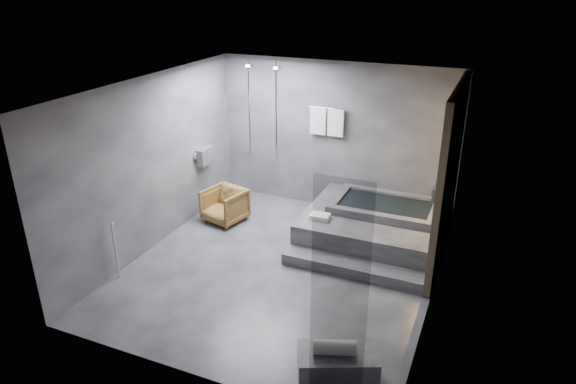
% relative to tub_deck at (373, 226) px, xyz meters
% --- Properties ---
extents(room, '(5.00, 5.04, 2.82)m').
position_rel_tub_deck_xyz_m(room, '(-0.65, -1.21, 1.48)').
color(room, '#2E2E31').
rests_on(room, ground).
extents(tub_deck, '(2.20, 2.00, 0.50)m').
position_rel_tub_deck_xyz_m(tub_deck, '(0.00, 0.00, 0.00)').
color(tub_deck, '#333336').
rests_on(tub_deck, ground).
extents(tub_step, '(2.20, 0.36, 0.18)m').
position_rel_tub_deck_xyz_m(tub_step, '(0.00, -1.18, -0.16)').
color(tub_step, '#333336').
rests_on(tub_step, ground).
extents(concrete_bench, '(0.99, 0.79, 0.39)m').
position_rel_tub_deck_xyz_m(concrete_bench, '(0.47, -3.40, -0.05)').
color(concrete_bench, '#343437').
rests_on(concrete_bench, ground).
extents(driftwood_chair, '(0.81, 0.82, 0.62)m').
position_rel_tub_deck_xyz_m(driftwood_chair, '(-2.67, -0.35, 0.06)').
color(driftwood_chair, '#4A2D12').
rests_on(driftwood_chair, ground).
extents(rolled_towel, '(0.49, 0.31, 0.17)m').
position_rel_tub_deck_xyz_m(rolled_towel, '(0.44, -3.44, 0.23)').
color(rolled_towel, silver).
rests_on(rolled_towel, concrete_bench).
extents(deck_towel, '(0.32, 0.23, 0.08)m').
position_rel_tub_deck_xyz_m(deck_towel, '(-0.75, -0.57, 0.29)').
color(deck_towel, white).
rests_on(deck_towel, tub_deck).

